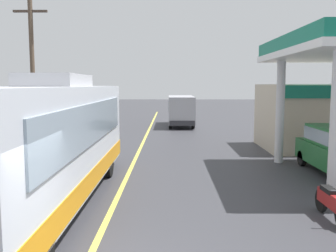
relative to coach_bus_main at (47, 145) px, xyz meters
name	(u,v)px	position (x,y,z in m)	size (l,w,h in m)	color
ground	(148,133)	(1.81, 15.83, -1.72)	(120.00, 120.00, 0.00)	#38383D
lane_divider_stripe	(142,144)	(1.81, 10.83, -1.72)	(0.16, 50.00, 0.01)	#D8CC4C
coach_bus_main	(47,145)	(0.00, 0.00, 0.00)	(2.60, 11.04, 3.69)	silver
car_at_pump	(336,148)	(9.68, 3.77, -0.71)	(1.70, 4.20, 1.82)	#1E602D
minibus_opposing_lane	(181,108)	(4.31, 20.24, -0.25)	(2.04, 6.13, 2.44)	#A5A5AD
motorcycle_parked_forecourt	(331,202)	(7.44, -1.01, -1.28)	(0.55, 1.80, 0.92)	black
utility_pole_roadside	(33,71)	(-3.97, 9.89, 2.37)	(1.80, 0.24, 7.83)	brown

